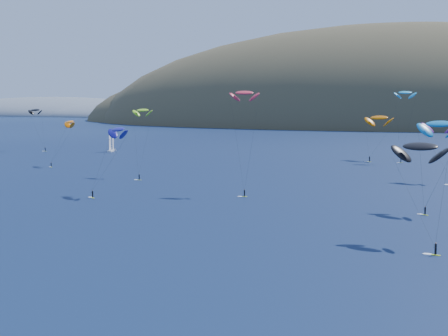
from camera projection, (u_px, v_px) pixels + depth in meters
island at (411, 136)px, 582.17m from camera, size 730.00×300.00×210.00m
headland at (69, 117)px, 909.09m from camera, size 460.00×250.00×60.00m
sailboat at (111, 150)px, 279.06m from camera, size 7.99×6.89×9.63m
kitesurfer_1 at (70, 122)px, 220.88m from camera, size 7.66×11.77×17.47m
kitesurfer_3 at (142, 110)px, 191.53m from camera, size 7.95×13.07×21.93m
kitesurfer_4 at (405, 93)px, 232.32m from camera, size 8.14×7.19×28.11m
kitesurfer_5 at (439, 124)px, 131.38m from camera, size 10.42×11.91×21.04m
kitesurfer_6 at (439, 123)px, 178.66m from camera, size 10.39×12.04×19.38m
kitesurfer_7 at (420, 147)px, 103.99m from camera, size 9.86×14.39×18.29m
kitesurfer_9 at (244, 93)px, 156.67m from camera, size 7.65×10.68×27.15m
kitesurfer_10 at (118, 130)px, 153.89m from camera, size 8.32×11.95×18.26m
kitesurfer_11 at (379, 118)px, 241.32m from camera, size 12.50×15.43×19.52m
kitesurfer_12 at (35, 110)px, 284.00m from camera, size 10.87×4.95×20.49m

